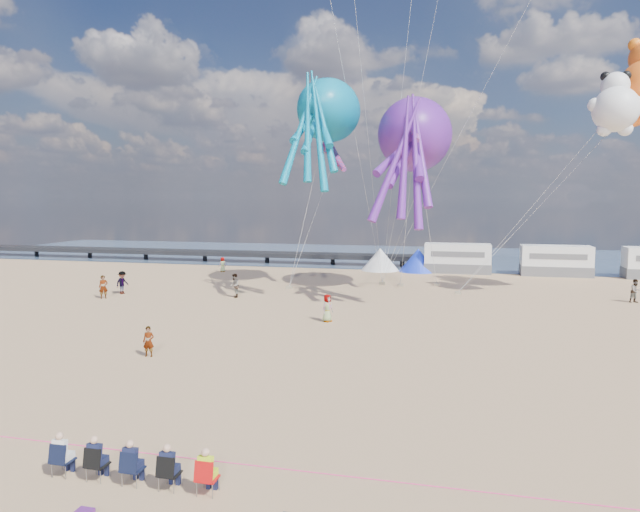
{
  "coord_description": "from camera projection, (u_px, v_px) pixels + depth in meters",
  "views": [
    {
      "loc": [
        5.73,
        -20.04,
        7.86
      ],
      "look_at": [
        -0.47,
        6.0,
        5.05
      ],
      "focal_mm": 32.0,
      "sensor_mm": 36.0,
      "label": 1
    }
  ],
  "objects": [
    {
      "name": "ground",
      "position": [
        295.0,
        405.0,
        21.53
      ],
      "size": [
        120.0,
        120.0,
        0.0
      ],
      "primitive_type": "plane",
      "color": "tan",
      "rests_on": "ground"
    },
    {
      "name": "water",
      "position": [
        410.0,
        256.0,
        74.74
      ],
      "size": [
        120.0,
        120.0,
        0.0
      ],
      "primitive_type": "plane",
      "color": "#384E6B",
      "rests_on": "ground"
    },
    {
      "name": "pier",
      "position": [
        175.0,
        252.0,
        70.45
      ],
      "size": [
        60.0,
        3.0,
        0.5
      ],
      "primitive_type": "cube",
      "color": "black",
      "rests_on": "ground"
    },
    {
      "name": "motorhome_0",
      "position": [
        457.0,
        258.0,
        58.69
      ],
      "size": [
        6.6,
        2.5,
        3.0
      ],
      "primitive_type": "cube",
      "color": "silver",
      "rests_on": "ground"
    },
    {
      "name": "motorhome_1",
      "position": [
        556.0,
        261.0,
        56.5
      ],
      "size": [
        6.6,
        2.5,
        3.0
      ],
      "primitive_type": "cube",
      "color": "silver",
      "rests_on": "ground"
    },
    {
      "name": "tent_white",
      "position": [
        380.0,
        259.0,
        60.57
      ],
      "size": [
        4.0,
        4.0,
        2.4
      ],
      "primitive_type": "cone",
      "color": "white",
      "rests_on": "ground"
    },
    {
      "name": "tent_blue",
      "position": [
        418.0,
        260.0,
        59.64
      ],
      "size": [
        4.0,
        4.0,
        2.4
      ],
      "primitive_type": "cone",
      "color": "#1933CC",
      "rests_on": "ground"
    },
    {
      "name": "spectator_row",
      "position": [
        133.0,
        461.0,
        15.56
      ],
      "size": [
        6.1,
        0.9,
        1.3
      ],
      "primitive_type": null,
      "color": "black",
      "rests_on": "ground"
    },
    {
      "name": "rope_line",
      "position": [
        249.0,
        465.0,
        16.69
      ],
      "size": [
        34.0,
        0.03,
        0.03
      ],
      "primitive_type": "cylinder",
      "rotation": [
        0.0,
        1.57,
        0.0
      ],
      "color": "#F2338C",
      "rests_on": "ground"
    },
    {
      "name": "standing_person",
      "position": [
        149.0,
        341.0,
        27.97
      ],
      "size": [
        0.61,
        0.45,
        1.51
      ],
      "primitive_type": "imported",
      "rotation": [
        0.0,
        0.0,
        0.18
      ],
      "color": "tan",
      "rests_on": "ground"
    },
    {
      "name": "beachgoer_0",
      "position": [
        327.0,
        308.0,
        35.78
      ],
      "size": [
        0.66,
        0.76,
        1.74
      ],
      "primitive_type": "imported",
      "rotation": [
        0.0,
        0.0,
        1.09
      ],
      "color": "#7F6659",
      "rests_on": "ground"
    },
    {
      "name": "beachgoer_1",
      "position": [
        235.0,
        286.0,
        44.26
      ],
      "size": [
        0.89,
        1.07,
        1.88
      ],
      "primitive_type": "imported",
      "rotation": [
        0.0,
        0.0,
        5.09
      ],
      "color": "#7F6659",
      "rests_on": "ground"
    },
    {
      "name": "beachgoer_2",
      "position": [
        122.0,
        283.0,
        45.98
      ],
      "size": [
        0.91,
        1.05,
        1.84
      ],
      "primitive_type": "imported",
      "rotation": [
        0.0,
        0.0,
        1.31
      ],
      "color": "#7F6659",
      "rests_on": "ground"
    },
    {
      "name": "beachgoer_5",
      "position": [
        103.0,
        287.0,
        43.87
      ],
      "size": [
        1.65,
        1.45,
        1.81
      ],
      "primitive_type": "imported",
      "rotation": [
        0.0,
        0.0,
        0.66
      ],
      "color": "#7F6659",
      "rests_on": "ground"
    },
    {
      "name": "beachgoer_6",
      "position": [
        223.0,
        265.0,
        59.43
      ],
      "size": [
        0.66,
        0.65,
        1.53
      ],
      "primitive_type": "imported",
      "rotation": [
        0.0,
        0.0,
        3.92
      ],
      "color": "#7F6659",
      "rests_on": "ground"
    },
    {
      "name": "beachgoer_7",
      "position": [
        636.0,
        291.0,
        42.15
      ],
      "size": [
        1.02,
        0.87,
        1.76
      ],
      "primitive_type": "imported",
      "rotation": [
        0.0,
        0.0,
        0.44
      ],
      "color": "#7F6659",
      "rests_on": "ground"
    },
    {
      "name": "sandbag_a",
      "position": [
        289.0,
        287.0,
        48.65
      ],
      "size": [
        0.5,
        0.35,
        0.22
      ],
      "primitive_type": "cube",
      "color": "gray",
      "rests_on": "ground"
    },
    {
      "name": "sandbag_b",
      "position": [
        400.0,
        285.0,
        49.93
      ],
      "size": [
        0.5,
        0.35,
        0.22
      ],
      "primitive_type": "cube",
      "color": "gray",
      "rests_on": "ground"
    },
    {
      "name": "sandbag_c",
      "position": [
        458.0,
        293.0,
        45.82
      ],
      "size": [
        0.5,
        0.35,
        0.22
      ],
      "primitive_type": "cube",
      "color": "gray",
      "rests_on": "ground"
    },
    {
      "name": "sandbag_d",
      "position": [
        437.0,
        285.0,
        50.22
      ],
      "size": [
        0.5,
        0.35,
        0.22
      ],
      "primitive_type": "cube",
      "color": "gray",
      "rests_on": "ground"
    },
    {
      "name": "sandbag_e",
      "position": [
        382.0,
        283.0,
        51.1
      ],
      "size": [
        0.5,
        0.35,
        0.22
      ],
      "primitive_type": "cube",
      "color": "gray",
      "rests_on": "ground"
    },
    {
      "name": "kite_octopus_teal",
      "position": [
        329.0,
        111.0,
        46.07
      ],
      "size": [
        6.59,
        10.85,
        11.56
      ],
      "primitive_type": null,
      "rotation": [
        0.0,
        0.0,
        0.24
      ],
      "color": "#04789D"
    },
    {
      "name": "kite_octopus_purple",
      "position": [
        415.0,
        135.0,
        44.78
      ],
      "size": [
        6.05,
        11.37,
        12.4
      ],
      "primitive_type": null,
      "rotation": [
        0.0,
        0.0,
        -0.13
      ],
      "color": "#5C1E8D"
    },
    {
      "name": "kite_panda",
      "position": [
        616.0,
        109.0,
        39.25
      ],
      "size": [
        4.42,
        4.25,
        5.32
      ],
      "primitive_type": null,
      "rotation": [
        0.0,
        0.0,
        0.21
      ],
      "color": "white"
    },
    {
      "name": "windsock_left",
      "position": [
        335.0,
        157.0,
        48.26
      ],
      "size": [
        3.85,
        6.65,
        6.82
      ],
      "primitive_type": null,
      "rotation": [
        0.0,
        0.0,
        0.43
      ],
      "color": "red"
    },
    {
      "name": "windsock_mid",
      "position": [
        414.0,
        127.0,
        41.39
      ],
      "size": [
        1.81,
        5.71,
        5.62
      ],
      "primitive_type": null,
      "rotation": [
        0.0,
        0.0,
        0.15
      ],
      "color": "red"
    },
    {
      "name": "windsock_right",
      "position": [
        422.0,
        179.0,
        45.33
      ],
      "size": [
        1.99,
        5.31,
        5.24
      ],
      "primitive_type": null,
      "rotation": [
        0.0,
        0.0,
        0.21
      ],
      "color": "red"
    }
  ]
}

